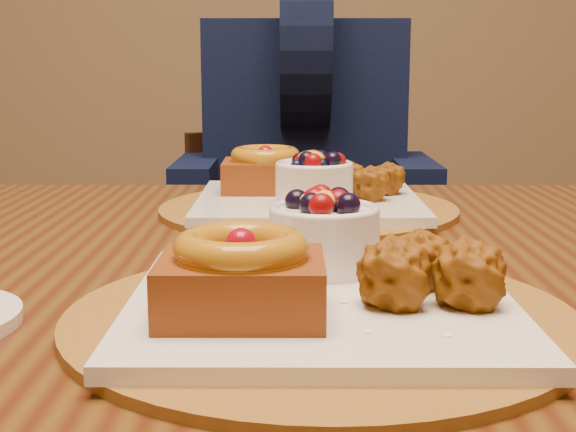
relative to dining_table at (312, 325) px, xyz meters
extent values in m
cube|color=#3D190B|center=(0.00, 0.00, 0.06)|extent=(1.60, 0.90, 0.04)
cylinder|color=brown|center=(0.00, -0.22, 0.08)|extent=(0.38, 0.38, 0.01)
cube|color=white|center=(0.00, -0.22, 0.09)|extent=(0.28, 0.28, 0.01)
cube|color=#541B07|center=(-0.06, -0.27, 0.12)|extent=(0.11, 0.09, 0.04)
torus|color=#9B6209|center=(-0.06, -0.27, 0.14)|extent=(0.09, 0.09, 0.02)
sphere|color=#950212|center=(-0.06, -0.27, 0.15)|extent=(0.02, 0.02, 0.02)
sphere|color=#854B09|center=(0.08, -0.19, 0.12)|extent=(0.04, 0.04, 0.04)
sphere|color=#854B09|center=(0.05, -0.24, 0.12)|extent=(0.04, 0.04, 0.04)
sphere|color=#854B09|center=(0.10, -0.24, 0.12)|extent=(0.04, 0.04, 0.04)
cylinder|color=white|center=(0.01, -0.14, 0.12)|extent=(0.09, 0.09, 0.05)
torus|color=white|center=(0.01, -0.14, 0.15)|extent=(0.09, 0.09, 0.01)
ellipsoid|color=gold|center=(0.00, -0.14, 0.16)|extent=(0.03, 0.03, 0.02)
cylinder|color=brown|center=(0.00, 0.22, 0.08)|extent=(0.38, 0.38, 0.01)
cube|color=white|center=(0.00, 0.22, 0.09)|extent=(0.28, 0.28, 0.01)
cube|color=#541B07|center=(-0.06, 0.27, 0.12)|extent=(0.11, 0.09, 0.04)
torus|color=#9B6209|center=(-0.06, 0.27, 0.15)|extent=(0.09, 0.09, 0.02)
sphere|color=#950212|center=(-0.06, 0.27, 0.15)|extent=(0.02, 0.02, 0.02)
sphere|color=#854B09|center=(0.08, 0.19, 0.12)|extent=(0.04, 0.04, 0.04)
sphere|color=#854B09|center=(0.05, 0.24, 0.12)|extent=(0.04, 0.04, 0.04)
sphere|color=#854B09|center=(0.10, 0.24, 0.12)|extent=(0.04, 0.04, 0.04)
cylinder|color=white|center=(0.01, 0.14, 0.12)|extent=(0.09, 0.09, 0.05)
torus|color=white|center=(0.01, 0.14, 0.15)|extent=(0.09, 0.09, 0.01)
ellipsoid|color=gold|center=(0.00, 0.14, 0.16)|extent=(0.03, 0.03, 0.02)
cube|color=black|center=(0.02, 0.76, -0.28)|extent=(0.51, 0.51, 0.04)
cylinder|color=black|center=(-0.21, 0.84, -0.49)|extent=(0.03, 0.03, 0.38)
cylinder|color=black|center=(0.10, 0.98, -0.49)|extent=(0.03, 0.03, 0.38)
cube|color=black|center=(-0.06, 0.92, -0.08)|extent=(0.36, 0.19, 0.41)
cube|color=black|center=(0.00, 0.84, 0.07)|extent=(0.39, 0.20, 0.56)
cylinder|color=black|center=(0.00, 0.84, 0.33)|extent=(0.09, 0.43, 0.43)
cube|color=black|center=(-0.20, 0.72, 0.05)|extent=(0.07, 0.28, 0.07)
cube|color=black|center=(0.21, 0.72, 0.05)|extent=(0.07, 0.28, 0.07)
camera|label=1|loc=(-0.02, -0.79, 0.27)|focal=50.00mm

